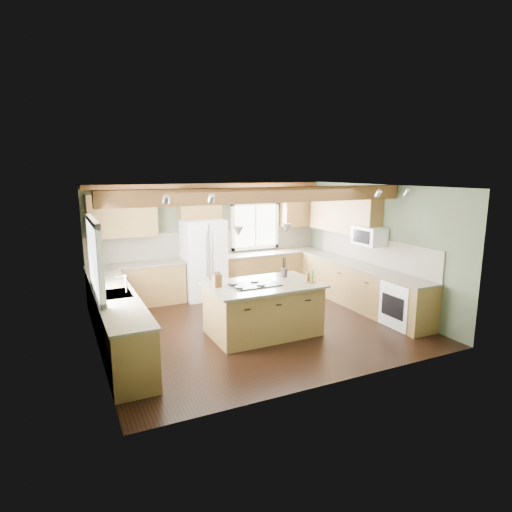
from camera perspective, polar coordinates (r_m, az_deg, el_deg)
name	(u,v)px	position (r m, az deg, el deg)	size (l,w,h in m)	color
floor	(256,325)	(8.21, -0.05, -9.19)	(5.60, 5.60, 0.00)	black
ceiling	(256,186)	(7.70, -0.05, 9.26)	(5.60, 5.60, 0.00)	silver
wall_back	(210,239)	(10.13, -6.12, 2.30)	(5.60, 5.60, 0.00)	#424A34
wall_left	(94,273)	(7.14, -20.81, -2.18)	(5.00, 5.00, 0.00)	#424A34
wall_right	(375,247)	(9.38, 15.61, 1.22)	(5.00, 5.00, 0.00)	#424A34
ceiling_beam	(266,195)	(7.32, 1.39, 8.13)	(5.55, 0.26, 0.26)	brown
soffit_trim	(211,186)	(9.92, -6.08, 9.31)	(5.55, 0.20, 0.10)	brown
backsplash_back	(211,243)	(10.13, -6.08, 1.78)	(5.58, 0.03, 0.58)	brown
backsplash_right	(373,250)	(9.42, 15.31, 0.72)	(0.03, 3.70, 0.58)	brown
base_cab_back_left	(137,286)	(9.59, -15.57, -3.83)	(2.02, 0.60, 0.88)	brown
counter_back_left	(136,265)	(9.48, -15.71, -1.14)	(2.06, 0.64, 0.04)	#4A4336
base_cab_back_right	(272,271)	(10.61, 2.14, -1.97)	(2.62, 0.60, 0.88)	brown
counter_back_right	(272,252)	(10.51, 2.16, 0.47)	(2.66, 0.64, 0.04)	#4A4336
base_cab_left	(117,322)	(7.46, -18.06, -8.34)	(0.60, 3.70, 0.88)	brown
counter_left	(115,295)	(7.32, -18.28, -4.94)	(0.64, 3.74, 0.04)	#4A4336
base_cab_right	(360,287)	(9.41, 13.75, -4.03)	(0.60, 3.70, 0.88)	brown
counter_right	(361,266)	(9.30, 13.88, -1.29)	(0.64, 3.74, 0.04)	#4A4336
upper_cab_back_left	(122,216)	(9.41, -17.39, 5.15)	(1.40, 0.35, 0.90)	brown
upper_cab_over_fridge	(199,203)	(9.77, -7.55, 6.96)	(0.96, 0.35, 0.70)	brown
upper_cab_right	(344,213)	(9.88, 11.61, 5.70)	(0.35, 2.20, 0.90)	brown
upper_cab_back_corner	(299,208)	(10.87, 5.70, 6.37)	(0.90, 0.35, 0.90)	brown
window_left	(94,257)	(7.14, -20.82, -0.13)	(0.04, 1.60, 1.05)	white
window_back	(255,226)	(10.51, -0.17, 4.06)	(1.10, 0.04, 1.00)	white
sink	(115,295)	(7.32, -18.28, -4.90)	(0.50, 0.65, 0.03)	#262628
faucet	(126,285)	(7.30, -16.95, -3.68)	(0.02, 0.02, 0.28)	#B2B2B7
dishwasher	(131,352)	(6.26, -16.34, -12.19)	(0.60, 0.60, 0.84)	white
oven	(405,304)	(8.48, 19.24, -6.10)	(0.60, 0.72, 0.84)	white
microwave	(369,236)	(9.16, 14.85, 2.61)	(0.40, 0.70, 0.38)	white
pendant_left	(238,231)	(7.15, -2.37, 3.30)	(0.18, 0.18, 0.16)	#B2B2B7
pendant_right	(287,228)	(7.57, 4.13, 3.72)	(0.18, 0.18, 0.16)	#B2B2B7
refrigerator	(204,259)	(9.75, -6.99, -0.46)	(0.90, 0.74, 1.80)	silver
island	(263,310)	(7.68, 0.94, -7.18)	(1.87, 1.14, 0.88)	brown
island_top	(263,285)	(7.55, 0.95, -3.87)	(1.99, 1.26, 0.04)	#4A4336
cooktop	(255,284)	(7.47, -0.12, -3.79)	(0.81, 0.54, 0.02)	black
knife_block	(217,281)	(7.34, -5.19, -3.29)	(0.13, 0.10, 0.22)	brown
utensil_crock	(284,272)	(8.03, 3.77, -2.20)	(0.12, 0.12, 0.16)	#403A33
bottle_tray	(310,276)	(7.71, 7.22, -2.71)	(0.22, 0.22, 0.20)	brown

